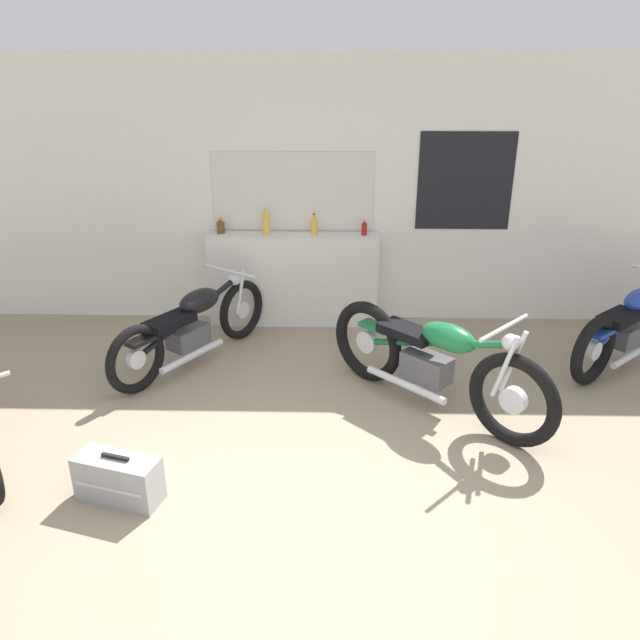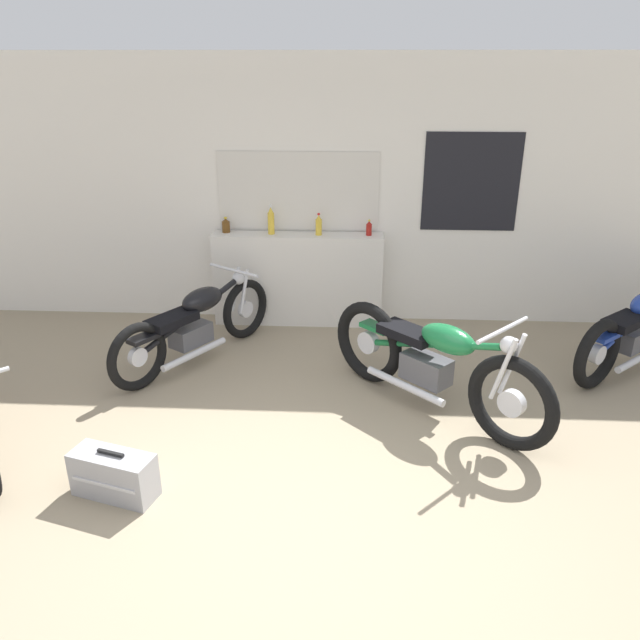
{
  "view_description": "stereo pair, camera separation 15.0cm",
  "coord_description": "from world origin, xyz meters",
  "views": [
    {
      "loc": [
        0.09,
        -3.12,
        2.76
      ],
      "look_at": [
        -0.02,
        1.7,
        0.7
      ],
      "focal_mm": 35.0,
      "sensor_mm": 36.0,
      "label": 1
    },
    {
      "loc": [
        0.24,
        -3.12,
        2.76
      ],
      "look_at": [
        -0.02,
        1.7,
        0.7
      ],
      "focal_mm": 35.0,
      "sensor_mm": 36.0,
      "label": 2
    }
  ],
  "objects": [
    {
      "name": "hard_case_silver",
      "position": [
        -1.33,
        0.24,
        0.16
      ],
      "size": [
        0.61,
        0.37,
        0.35
      ],
      "color": "#9E9EA3",
      "rests_on": "ground_plane"
    },
    {
      "name": "bottle_left_center",
      "position": [
        -0.62,
        3.28,
        1.14
      ],
      "size": [
        0.07,
        0.07,
        0.31
      ],
      "color": "gold",
      "rests_on": "sill_counter"
    },
    {
      "name": "bottle_leftmost",
      "position": [
        -1.12,
        3.33,
        1.08
      ],
      "size": [
        0.08,
        0.08,
        0.16
      ],
      "color": "#5B3814",
      "rests_on": "sill_counter"
    },
    {
      "name": "motorcycle_black",
      "position": [
        -1.24,
        2.27,
        0.39
      ],
      "size": [
        1.18,
        1.73,
        0.79
      ],
      "color": "black",
      "rests_on": "ground_plane"
    },
    {
      "name": "wall_back",
      "position": [
        0.0,
        3.46,
        1.4
      ],
      "size": [
        10.0,
        0.07,
        2.8
      ],
      "color": "silver",
      "rests_on": "ground_plane"
    },
    {
      "name": "bottle_right_center",
      "position": [
        0.41,
        3.29,
        1.08
      ],
      "size": [
        0.06,
        0.06,
        0.17
      ],
      "color": "maroon",
      "rests_on": "sill_counter"
    },
    {
      "name": "motorcycle_blue",
      "position": [
        2.92,
        2.37,
        0.39
      ],
      "size": [
        1.57,
        1.36,
        0.81
      ],
      "color": "black",
      "rests_on": "ground_plane"
    },
    {
      "name": "motorcycle_green",
      "position": [
        0.92,
        1.47,
        0.44
      ],
      "size": [
        1.66,
        1.61,
        0.94
      ],
      "color": "black",
      "rests_on": "ground_plane"
    },
    {
      "name": "sill_counter",
      "position": [
        -0.35,
        3.28,
        0.5
      ],
      "size": [
        1.82,
        0.28,
        1.0
      ],
      "color": "silver",
      "rests_on": "ground_plane"
    },
    {
      "name": "bottle_center",
      "position": [
        -0.12,
        3.27,
        1.11
      ],
      "size": [
        0.07,
        0.07,
        0.23
      ],
      "color": "gold",
      "rests_on": "sill_counter"
    },
    {
      "name": "ground_plane",
      "position": [
        0.0,
        0.0,
        0.0
      ],
      "size": [
        24.0,
        24.0,
        0.0
      ],
      "primitive_type": "plane",
      "color": "gray"
    }
  ]
}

